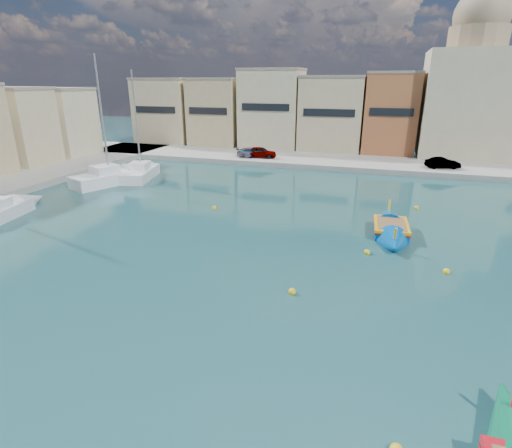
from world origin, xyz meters
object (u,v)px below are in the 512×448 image
at_px(church_block, 469,88).
at_px(yacht_midnorth, 123,176).
at_px(yacht_mid, 12,208).
at_px(yacht_north, 146,171).
at_px(luzzu_green, 391,230).

distance_m(church_block, yacht_midnorth, 40.55).
bearing_deg(yacht_mid, yacht_north, 80.19).
distance_m(church_block, luzzu_green, 31.49).
relative_size(church_block, luzzu_green, 2.38).
xyz_separation_m(yacht_midnorth, yacht_mid, (-1.86, -11.05, -0.09)).
xyz_separation_m(luzzu_green, yacht_midnorth, (-24.95, 6.90, 0.22)).
distance_m(yacht_midnorth, yacht_mid, 11.21).
height_order(yacht_midnorth, yacht_mid, yacht_midnorth).
bearing_deg(yacht_north, yacht_midnorth, -100.80).
bearing_deg(yacht_midnorth, yacht_north, 79.20).
xyz_separation_m(church_block, yacht_north, (-32.22, -19.45, -7.97)).
xyz_separation_m(yacht_north, yacht_midnorth, (-0.58, -3.04, 0.05)).
bearing_deg(yacht_north, luzzu_green, -22.19).
height_order(church_block, yacht_midnorth, church_block).
bearing_deg(luzzu_green, yacht_mid, -171.20).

